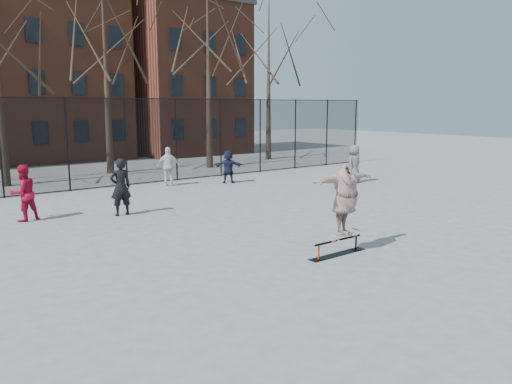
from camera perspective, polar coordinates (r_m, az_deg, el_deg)
ground at (r=12.32m, az=4.95°, el=-7.36°), size 100.00×100.00×0.00m
skate_rail at (r=12.55m, az=9.34°, el=-6.40°), size 1.79×0.27×0.39m
skateboard at (r=12.62m, az=10.03°, el=-4.96°), size 0.84×0.20×0.10m
skater at (r=12.43m, az=10.15°, el=-0.90°), size 2.13×0.66×1.72m
bystander_black at (r=17.21m, az=-15.21°, el=0.56°), size 0.73×0.51×1.93m
bystander_red at (r=17.44m, az=-25.05°, el=-0.11°), size 1.03×0.90×1.80m
bystander_white at (r=23.18m, az=-9.96°, el=2.89°), size 1.12×0.91×1.78m
bystander_navy at (r=23.68m, az=-3.18°, el=2.91°), size 1.43×1.27×1.58m
bystander_extra at (r=24.23m, az=11.18°, el=3.17°), size 0.95×0.68×1.80m
fence at (r=23.12m, az=-17.46°, el=5.46°), size 34.03×0.07×4.00m
tree_row at (r=27.18m, az=-21.75°, el=17.03°), size 33.66×7.46×10.67m
rowhouses at (r=35.80m, az=-24.14°, el=12.89°), size 29.00×7.00×13.00m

